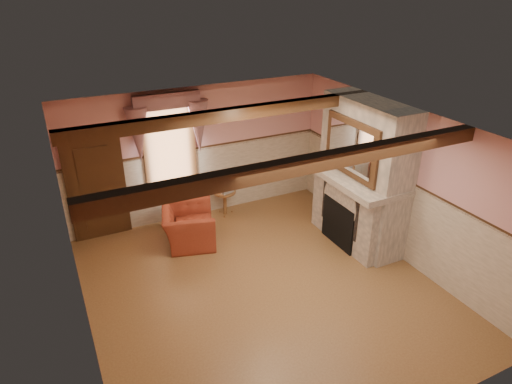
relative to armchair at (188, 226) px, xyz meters
name	(u,v)px	position (x,y,z in m)	size (l,w,h in m)	color
floor	(262,288)	(0.63, -1.95, -0.36)	(5.50, 6.00, 0.01)	brown
ceiling	(264,129)	(0.63, -1.95, 2.44)	(5.50, 6.00, 0.01)	silver
wall_back	(198,153)	(0.63, 1.05, 1.04)	(5.50, 0.02, 2.80)	pink
wall_front	(396,342)	(0.63, -4.95, 1.04)	(5.50, 0.02, 2.80)	pink
wall_left	(77,259)	(-2.12, -1.95, 1.04)	(0.02, 6.00, 2.80)	pink
wall_right	(400,183)	(3.38, -1.95, 1.04)	(0.02, 6.00, 2.80)	pink
wainscot	(263,250)	(0.63, -1.95, 0.39)	(5.50, 6.00, 1.50)	beige
chair_rail	(263,209)	(0.63, -1.95, 1.14)	(5.50, 6.00, 0.08)	black
firebox	(341,223)	(2.63, -1.35, 0.09)	(0.20, 0.95, 0.90)	black
armchair	(188,226)	(0.00, 0.00, 0.00)	(1.11, 0.97, 0.72)	maroon
side_table	(225,203)	(1.08, 0.75, -0.09)	(0.48, 0.48, 0.55)	brown
book_stack	(224,187)	(1.08, 0.75, 0.29)	(0.26, 0.32, 0.20)	#B7AD8C
radiator	(185,210)	(0.16, 0.75, -0.06)	(0.70, 0.18, 0.60)	silver
bowl	(362,176)	(2.88, -1.52, 1.10)	(0.32, 0.32, 0.08)	brown
mantel_clock	(332,155)	(2.88, -0.55, 1.16)	(0.14, 0.24, 0.20)	#301D0D
oil_lamp	(341,158)	(2.88, -0.84, 1.20)	(0.11, 0.11, 0.28)	#B57433
candle_red	(386,187)	(2.88, -2.15, 1.14)	(0.06, 0.06, 0.16)	maroon
jar_yellow	(362,175)	(2.88, -1.52, 1.12)	(0.06, 0.06, 0.12)	gold
fireplace	(364,174)	(3.06, -1.35, 1.04)	(0.85, 2.00, 2.80)	gray
mantel	(356,178)	(2.88, -1.35, 1.00)	(1.05, 2.05, 0.12)	gray
overmantel_mirror	(351,148)	(2.69, -1.35, 1.61)	(0.06, 1.44, 1.04)	silver
door	(97,188)	(-1.47, 0.99, 0.69)	(1.10, 0.10, 2.10)	black
window	(169,147)	(0.03, 1.02, 1.29)	(1.06, 0.08, 2.02)	white
window_drapes	(168,119)	(0.03, 0.93, 1.89)	(1.30, 0.14, 1.40)	gray
ceiling_beam_front	(308,164)	(0.63, -3.15, 2.34)	(5.50, 0.18, 0.20)	black
ceiling_beam_back	(230,114)	(0.63, -0.75, 2.34)	(5.50, 0.18, 0.20)	black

